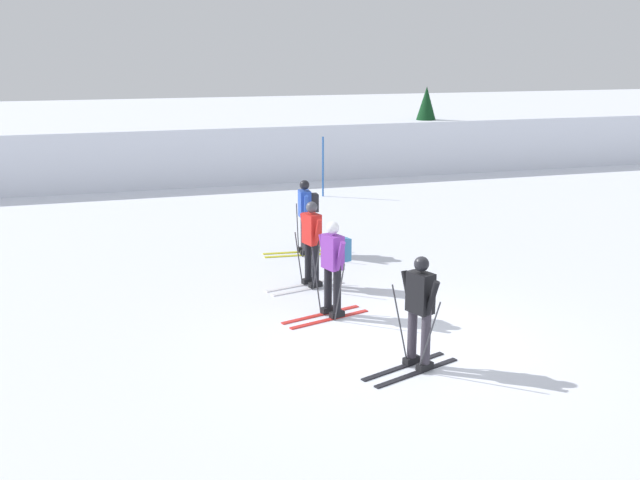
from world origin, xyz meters
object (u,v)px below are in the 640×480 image
skier_black (419,309)px  conifer_far_left (426,121)px  trail_marker_pole (323,167)px  skier_purple (334,264)px  skier_blue (306,213)px  skier_red (311,242)px

skier_black → conifer_far_left: conifer_far_left is taller
trail_marker_pole → conifer_far_left: bearing=34.4°
skier_purple → trail_marker_pole: size_ratio=0.91×
skier_blue → skier_red: same height
skier_purple → skier_black: (0.52, -2.44, -0.04)m
skier_purple → skier_blue: size_ratio=1.00×
skier_blue → skier_black: bearing=-91.0°
skier_purple → trail_marker_pole: (2.98, 10.32, -0.01)m
skier_purple → skier_black: bearing=-78.0°
skier_red → conifer_far_left: (7.99, 12.10, 1.00)m
conifer_far_left → skier_blue: bearing=-127.3°
skier_purple → skier_black: size_ratio=1.00×
skier_blue → conifer_far_left: 12.34m
skier_purple → conifer_far_left: bearing=59.7°
skier_red → skier_blue: bearing=76.9°
trail_marker_pole → conifer_far_left: conifer_far_left is taller
trail_marker_pole → skier_black: bearing=-100.9°
skier_black → conifer_far_left: size_ratio=0.54×
skier_purple → skier_blue: bearing=81.1°
skier_black → trail_marker_pole: 12.99m
skier_purple → skier_red: same height
skier_blue → skier_red: (-0.54, -2.32, -0.04)m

